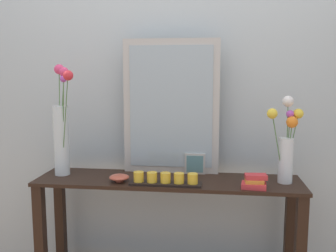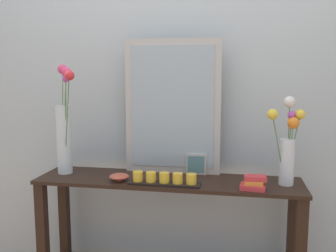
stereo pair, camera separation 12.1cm
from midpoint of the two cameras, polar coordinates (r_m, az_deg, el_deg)
name	(u,v)px [view 1 (the left image)]	position (r m, az deg, el deg)	size (l,w,h in m)	color
wall_back	(174,83)	(2.39, -0.57, 6.53)	(6.40, 0.08, 2.70)	#B2BCC1
console_table	(168,231)	(2.28, -1.57, -15.65)	(1.51, 0.36, 0.81)	black
mirror_leaning	(172,107)	(2.25, -0.98, 2.90)	(0.57, 0.03, 0.80)	#B7B2AD
tall_vase_left	(62,130)	(2.31, -17.27, -0.61)	(0.18, 0.23, 0.65)	silver
vase_right	(287,144)	(2.14, 15.99, -2.62)	(0.20, 0.13, 0.48)	silver
candle_tray	(165,180)	(2.06, -2.08, -8.13)	(0.39, 0.09, 0.07)	black
picture_frame_small	(195,164)	(2.27, 2.57, -5.75)	(0.12, 0.01, 0.12)	#B7B2AD
decorative_bowl	(119,177)	(2.15, -9.02, -7.71)	(0.11, 0.11, 0.04)	#B24C38
book_stack	(255,182)	(2.05, 11.32, -8.31)	(0.14, 0.10, 0.07)	#C63338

